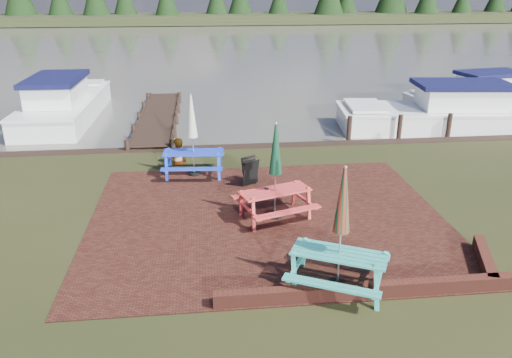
{
  "coord_description": "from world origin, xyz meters",
  "views": [
    {
      "loc": [
        -1.54,
        -10.42,
        5.69
      ],
      "look_at": [
        -0.27,
        1.26,
        1.0
      ],
      "focal_mm": 35.0,
      "sensor_mm": 36.0,
      "label": 1
    }
  ],
  "objects": [
    {
      "name": "ground",
      "position": [
        0.0,
        0.0,
        0.0
      ],
      "size": [
        120.0,
        120.0,
        0.0
      ],
      "primitive_type": "plane",
      "color": "black",
      "rests_on": "ground"
    },
    {
      "name": "boat_far",
      "position": [
        11.6,
        11.97,
        0.41
      ],
      "size": [
        6.84,
        3.41,
        2.04
      ],
      "rotation": [
        0.0,
        0.0,
        1.74
      ],
      "color": "white",
      "rests_on": "ground"
    },
    {
      "name": "picnic_table_red",
      "position": [
        0.19,
        1.04,
        0.87
      ],
      "size": [
        2.21,
        2.09,
        2.49
      ],
      "rotation": [
        0.0,
        0.0,
        0.33
      ],
      "color": "red",
      "rests_on": "ground"
    },
    {
      "name": "boat_jetty",
      "position": [
        -7.73,
        12.35,
        0.48
      ],
      "size": [
        2.79,
        7.94,
        2.29
      ],
      "rotation": [
        0.0,
        0.0,
        -0.01
      ],
      "color": "white",
      "rests_on": "ground"
    },
    {
      "name": "person",
      "position": [
        -2.43,
        5.42,
        0.87
      ],
      "size": [
        0.75,
        0.64,
        1.74
      ],
      "primitive_type": "imported",
      "rotation": [
        0.0,
        0.0,
        3.57
      ],
      "color": "gray",
      "rests_on": "ground"
    },
    {
      "name": "picnic_table_blue",
      "position": [
        -1.89,
        4.3,
        0.89
      ],
      "size": [
        1.96,
        1.77,
        2.55
      ],
      "rotation": [
        0.0,
        0.0,
        -0.08
      ],
      "color": "#1A37C7",
      "rests_on": "ground"
    },
    {
      "name": "jetty",
      "position": [
        -3.5,
        11.28,
        0.11
      ],
      "size": [
        1.76,
        9.08,
        1.0
      ],
      "color": "black",
      "rests_on": "ground"
    },
    {
      "name": "picnic_table_teal",
      "position": [
        0.98,
        -2.2,
        0.89
      ],
      "size": [
        2.37,
        2.27,
        2.55
      ],
      "rotation": [
        0.0,
        0.0,
        -0.46
      ],
      "color": "teal",
      "rests_on": "ground"
    },
    {
      "name": "boat_near",
      "position": [
        8.38,
        9.06,
        0.45
      ],
      "size": [
        8.35,
        3.64,
        2.19
      ],
      "rotation": [
        0.0,
        0.0,
        1.47
      ],
      "color": "white",
      "rests_on": "ground"
    },
    {
      "name": "brick_wall",
      "position": [
        2.15,
        -2.42,
        0.15
      ],
      "size": [
        6.21,
        1.79,
        0.3
      ],
      "color": "#4C1E16",
      "rests_on": "ground"
    },
    {
      "name": "paving",
      "position": [
        0.0,
        1.0,
        0.01
      ],
      "size": [
        9.0,
        7.5,
        0.02
      ],
      "primitive_type": "cube",
      "color": "black",
      "rests_on": "ground"
    },
    {
      "name": "water",
      "position": [
        0.0,
        37.0,
        0.0
      ],
      "size": [
        120.0,
        60.0,
        0.02
      ],
      "primitive_type": "cube",
      "color": "#4B4740",
      "rests_on": "ground"
    },
    {
      "name": "chalkboard",
      "position": [
        -0.22,
        3.32,
        0.42
      ],
      "size": [
        0.54,
        0.69,
        0.82
      ],
      "rotation": [
        0.0,
        0.0,
        0.5
      ],
      "color": "black",
      "rests_on": "ground"
    }
  ]
}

